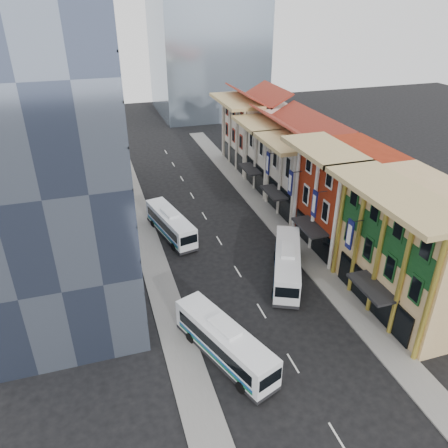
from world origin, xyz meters
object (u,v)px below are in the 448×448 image
object	(u,v)px
office_tower	(49,143)
bus_left_near	(225,342)
shophouse_tan	(417,250)
bus_left_far	(171,224)
bus_right	(287,263)

from	to	relation	value
office_tower	bus_left_near	distance (m)	23.67
shophouse_tan	office_tower	world-z (taller)	office_tower
bus_left_near	bus_left_far	size ratio (longest dim) A/B	1.04
bus_left_near	bus_right	bearing A→B (deg)	22.06
office_tower	bus_left_far	distance (m)	18.68
bus_left_far	office_tower	bearing A→B (deg)	-164.89
shophouse_tan	bus_left_near	bearing A→B (deg)	-175.02
office_tower	bus_left_near	world-z (taller)	office_tower
bus_left_near	bus_left_far	world-z (taller)	bus_left_near
shophouse_tan	office_tower	size ratio (longest dim) A/B	0.47
shophouse_tan	bus_left_far	xyz separation A→B (m)	(-19.37, 20.04, -4.31)
bus_left_near	bus_right	distance (m)	13.36
bus_left_near	shophouse_tan	bearing A→B (deg)	-15.80
bus_left_far	bus_right	xyz separation A→B (m)	(9.96, -12.63, 0.11)
bus_right	bus_left_far	bearing A→B (deg)	153.23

